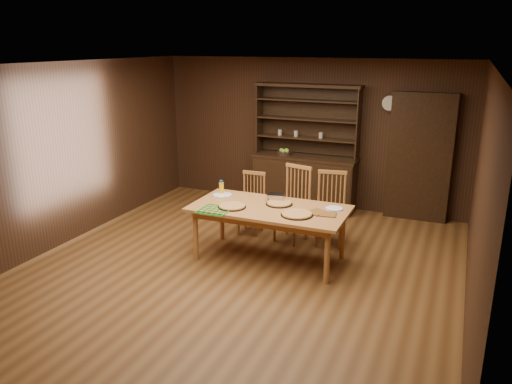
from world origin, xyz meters
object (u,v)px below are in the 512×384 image
at_px(china_hutch, 305,175).
at_px(chair_right, 330,206).
at_px(juice_bottle, 221,188).
at_px(chair_center, 294,201).
at_px(chair_left, 252,201).
at_px(dining_table, 269,212).

distance_m(china_hutch, chair_right, 1.66).
bearing_deg(juice_bottle, chair_center, 30.69).
distance_m(china_hutch, juice_bottle, 2.15).
bearing_deg(chair_left, dining_table, -56.98).
distance_m(dining_table, chair_center, 0.85).
bearing_deg(china_hutch, chair_left, -104.82).
relative_size(chair_left, juice_bottle, 4.66).
distance_m(chair_right, juice_bottle, 1.61).
relative_size(dining_table, chair_left, 2.19).
bearing_deg(chair_left, chair_center, -6.49).
distance_m(dining_table, juice_bottle, 0.92).
bearing_deg(juice_bottle, china_hutch, 73.48).
relative_size(china_hutch, dining_table, 1.05).
bearing_deg(china_hutch, dining_table, -83.93).
bearing_deg(dining_table, china_hutch, 96.07).
bearing_deg(chair_right, chair_left, 172.07).
bearing_deg(chair_center, china_hutch, 116.40).
xyz_separation_m(china_hutch, juice_bottle, (-0.61, -2.05, 0.25)).
bearing_deg(juice_bottle, chair_left, 69.50).
bearing_deg(dining_table, chair_left, 125.48).
bearing_deg(chair_right, juice_bottle, -165.98).
bearing_deg(dining_table, juice_bottle, 161.32).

